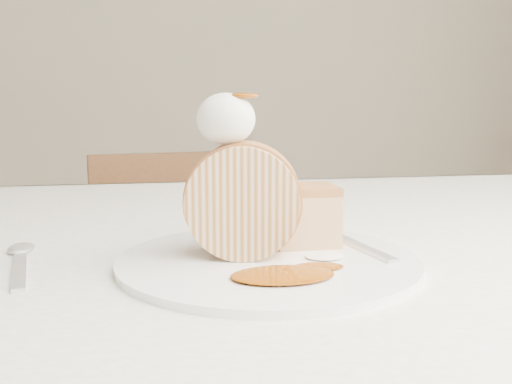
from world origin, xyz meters
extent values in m
cube|color=beige|center=(0.00, 3.00, 1.40)|extent=(5.00, 0.10, 2.80)
cube|color=white|center=(0.00, 0.20, 0.73)|extent=(1.40, 0.90, 0.04)
cube|color=white|center=(0.00, 0.65, 0.61)|extent=(1.40, 0.01, 0.28)
cylinder|color=brown|center=(0.62, 0.57, 0.35)|extent=(0.06, 0.06, 0.71)
cube|color=brown|center=(-0.09, 1.04, 0.38)|extent=(0.43, 0.43, 0.04)
cube|color=brown|center=(-0.06, 0.87, 0.60)|extent=(0.37, 0.10, 0.39)
cylinder|color=brown|center=(0.04, 1.22, 0.18)|extent=(0.03, 0.03, 0.36)
cylinder|color=brown|center=(-0.27, 1.16, 0.18)|extent=(0.03, 0.03, 0.36)
cylinder|color=brown|center=(0.10, 0.91, 0.18)|extent=(0.03, 0.03, 0.36)
cylinder|color=white|center=(0.01, 0.03, 0.75)|extent=(0.29, 0.29, 0.01)
cylinder|color=beige|center=(-0.01, 0.04, 0.81)|extent=(0.12, 0.08, 0.11)
cube|color=#A36B3E|center=(0.06, 0.07, 0.78)|extent=(0.07, 0.06, 0.05)
ellipsoid|color=white|center=(-0.02, 0.04, 0.89)|extent=(0.06, 0.06, 0.05)
ellipsoid|color=#7C3805|center=(-0.01, 0.04, 0.92)|extent=(0.03, 0.02, 0.01)
cube|color=silver|center=(0.11, 0.05, 0.76)|extent=(0.05, 0.17, 0.00)
cube|color=silver|center=(-0.22, 0.04, 0.75)|extent=(0.05, 0.16, 0.00)
camera|label=1|loc=(-0.09, -0.50, 0.90)|focal=40.00mm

